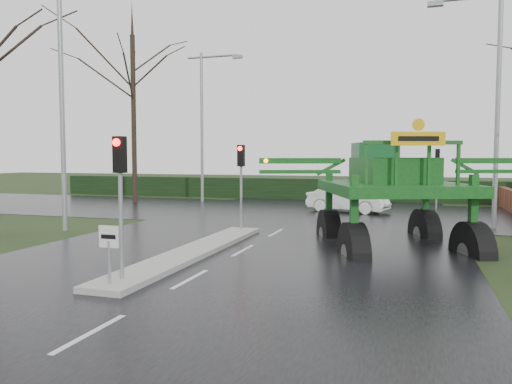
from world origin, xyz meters
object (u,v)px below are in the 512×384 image
(traffic_signal_near, at_px, (120,177))
(crop_sprayer, at_px, (352,175))
(keep_left_sign, at_px, (109,245))
(traffic_signal_far, at_px, (437,165))
(street_light_right, at_px, (490,87))
(traffic_signal_mid, at_px, (241,169))
(street_light_left_near, at_px, (68,84))
(street_light_left_far, at_px, (206,113))
(white_sedan, at_px, (348,212))

(traffic_signal_near, xyz_separation_m, crop_sprayer, (4.71, 5.53, -0.11))
(keep_left_sign, relative_size, traffic_signal_far, 0.38)
(street_light_right, bearing_deg, traffic_signal_mid, -154.60)
(street_light_right, bearing_deg, street_light_left_near, -159.89)
(street_light_left_near, xyz_separation_m, street_light_left_far, (0.00, 14.00, 0.00))
(crop_sprayer, bearing_deg, traffic_signal_near, -151.52)
(keep_left_sign, height_order, street_light_left_far, street_light_left_far)
(street_light_left_near, height_order, street_light_left_far, same)
(crop_sprayer, bearing_deg, street_light_right, 36.34)
(traffic_signal_mid, height_order, street_light_left_near, street_light_left_near)
(crop_sprayer, bearing_deg, traffic_signal_far, 57.65)
(traffic_signal_near, bearing_deg, keep_left_sign, -90.00)
(traffic_signal_mid, bearing_deg, traffic_signal_near, -90.00)
(traffic_signal_near, bearing_deg, traffic_signal_far, 69.64)
(keep_left_sign, xyz_separation_m, street_light_left_far, (-6.89, 21.50, 4.93))
(street_light_left_near, bearing_deg, street_light_left_far, 90.00)
(traffic_signal_near, relative_size, crop_sprayer, 0.40)
(street_light_right, relative_size, white_sedan, 2.26)
(keep_left_sign, height_order, crop_sprayer, crop_sprayer)
(traffic_signal_far, bearing_deg, street_light_right, 101.95)
(keep_left_sign, distance_m, street_light_right, 17.23)
(street_light_right, relative_size, crop_sprayer, 1.13)
(traffic_signal_mid, xyz_separation_m, street_light_right, (9.49, 4.51, 3.40))
(street_light_left_far, bearing_deg, crop_sprayer, -53.14)
(traffic_signal_far, relative_size, street_light_left_far, 0.35)
(keep_left_sign, xyz_separation_m, traffic_signal_near, (0.00, 0.49, 1.53))
(street_light_left_near, relative_size, street_light_left_far, 1.00)
(crop_sprayer, bearing_deg, keep_left_sign, -149.13)
(street_light_left_far, xyz_separation_m, crop_sprayer, (11.61, -15.48, -3.51))
(traffic_signal_near, distance_m, street_light_left_near, 10.40)
(street_light_left_near, distance_m, crop_sprayer, 12.22)
(keep_left_sign, xyz_separation_m, traffic_signal_mid, (0.00, 8.99, 1.53))
(keep_left_sign, bearing_deg, white_sedan, 80.33)
(street_light_right, bearing_deg, street_light_left_far, 153.98)
(keep_left_sign, relative_size, crop_sprayer, 0.15)
(traffic_signal_mid, bearing_deg, crop_sprayer, -32.25)
(street_light_left_far, bearing_deg, traffic_signal_mid, -61.14)
(traffic_signal_far, relative_size, street_light_left_near, 0.35)
(traffic_signal_near, height_order, street_light_left_near, street_light_left_near)
(street_light_left_near, bearing_deg, traffic_signal_near, -45.47)
(street_light_left_near, xyz_separation_m, white_sedan, (9.96, 10.49, -5.99))
(street_light_left_near, height_order, crop_sprayer, street_light_left_near)
(white_sedan, bearing_deg, traffic_signal_far, -39.10)
(street_light_left_far, distance_m, white_sedan, 12.14)
(keep_left_sign, xyz_separation_m, white_sedan, (3.07, 18.00, -1.06))
(street_light_left_near, height_order, street_light_right, same)
(traffic_signal_near, bearing_deg, street_light_right, 53.87)
(crop_sprayer, bearing_deg, street_light_left_far, 105.79)
(street_light_right, relative_size, street_light_left_far, 1.00)
(street_light_right, xyz_separation_m, white_sedan, (-6.43, 4.49, -5.99))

